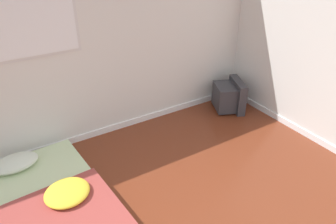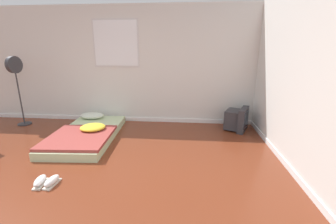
{
  "view_description": "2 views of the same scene",
  "coord_description": "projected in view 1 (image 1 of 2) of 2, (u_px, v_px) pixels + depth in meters",
  "views": [
    {
      "loc": [
        -0.71,
        -1.14,
        2.61
      ],
      "look_at": [
        1.12,
        1.81,
        0.61
      ],
      "focal_mm": 35.0,
      "sensor_mm": 36.0,
      "label": 1
    },
    {
      "loc": [
        1.53,
        -2.37,
        1.67
      ],
      "look_at": [
        1.13,
        1.88,
        0.47
      ],
      "focal_mm": 24.0,
      "sensor_mm": 36.0,
      "label": 2
    }
  ],
  "objects": [
    {
      "name": "wall_back",
      "position": [
        46.0,
        54.0,
        3.82
      ],
      "size": [
        8.36,
        0.08,
        2.6
      ],
      "color": "silver",
      "rests_on": "ground_plane"
    },
    {
      "name": "mattress_bed",
      "position": [
        55.0,
        205.0,
        3.36
      ],
      "size": [
        1.17,
        2.07,
        0.29
      ],
      "color": "beige",
      "rests_on": "ground_plane"
    },
    {
      "name": "crt_tv",
      "position": [
        230.0,
        96.0,
        5.2
      ],
      "size": [
        0.57,
        0.61,
        0.49
      ],
      "color": "#333338",
      "rests_on": "ground_plane"
    }
  ]
}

